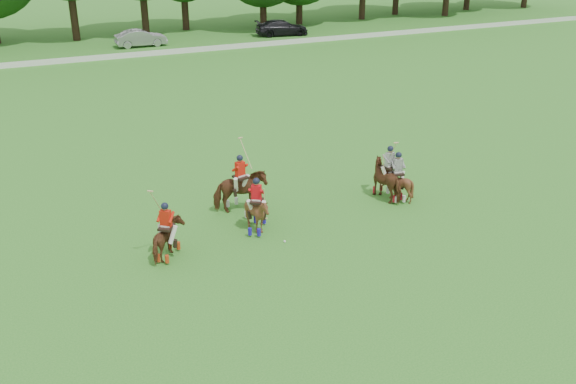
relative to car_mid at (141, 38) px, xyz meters
name	(u,v)px	position (x,y,z in m)	size (l,w,h in m)	color
ground	(276,292)	(-4.89, -42.50, -0.75)	(180.00, 180.00, 0.00)	#297220
boundary_rail	(93,58)	(-4.89, -4.50, -0.53)	(120.00, 0.10, 0.44)	white
car_mid	(141,38)	(0.00, 0.00, 0.00)	(1.58, 4.54, 1.49)	#949499
car_right	(282,28)	(13.84, 0.00, 0.00)	(2.09, 5.14, 1.49)	black
polo_red_a	(167,238)	(-7.47, -38.89, -0.01)	(1.57, 1.72, 2.64)	#502D15
polo_red_b	(241,192)	(-3.86, -36.48, 0.16)	(2.09, 1.91, 3.00)	#502D15
polo_red_c	(257,213)	(-3.88, -38.27, 0.02)	(1.68, 1.73, 2.17)	#502D15
polo_stripe_a	(388,179)	(2.30, -37.65, 0.09)	(1.25, 2.06, 2.33)	#502D15
polo_stripe_b	(397,183)	(2.55, -37.91, -0.01)	(1.33, 1.44, 2.65)	#502D15
polo_ball	(285,241)	(-3.30, -39.56, -0.70)	(0.09, 0.09, 0.09)	white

